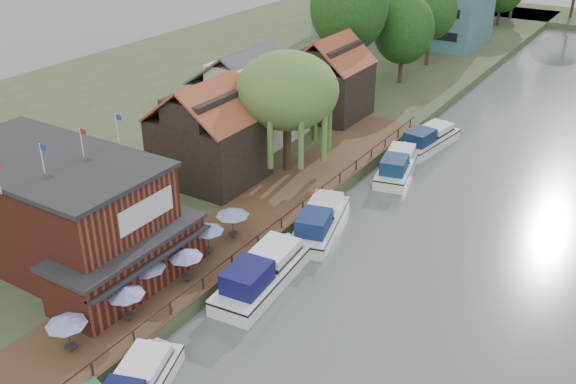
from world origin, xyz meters
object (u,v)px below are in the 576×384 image
Objects in this scene: cottage_b at (249,93)px; umbrella_0 at (68,334)px; cruiser_3 at (398,162)px; cruiser_1 at (263,269)px; umbrella_3 at (186,266)px; umbrella_4 at (208,239)px; cottage_a at (208,132)px; cruiser_4 at (429,137)px; cottage_c at (331,77)px; umbrella_5 at (233,223)px; umbrella_1 at (127,304)px; willow at (287,113)px; umbrella_2 at (147,277)px; cruiser_2 at (320,217)px; pub at (74,216)px.

umbrella_0 is at bearing -71.78° from cottage_b.
cottage_b is 1.02× the size of cruiser_3.
umbrella_3 is at bearing -139.37° from cruiser_1.
cruiser_1 is (4.27, 0.23, -1.02)m from umbrella_4.
cottage_a and cottage_b have the same top height.
cruiser_1 reaches higher than cruiser_3.
cruiser_1 reaches higher than cruiser_4.
umbrella_5 is (6.57, -26.00, -2.96)m from cottage_c.
umbrella_0 is at bearing -89.39° from cruiser_4.
cottage_c reaches higher than umbrella_0.
umbrella_1 is 0.23× the size of cruiser_1.
umbrella_3 is 24.56m from cruiser_3.
willow is at bearing 96.10° from umbrella_0.
willow is 4.32× the size of umbrella_2.
cruiser_3 is at bearing 81.96° from umbrella_1.
umbrella_1 is 1.00× the size of umbrella_3.
cottage_b is 4.04× the size of umbrella_5.
cottage_b is at bearing 111.71° from umbrella_1.
willow is 1.01× the size of cruiser_1.
umbrella_4 is at bearing -115.18° from cruiser_3.
cruiser_2 reaches higher than cruiser_3.
cottage_b is 30.01m from umbrella_1.
umbrella_2 is at bearing -79.81° from cottage_c.
umbrella_2 is 1.02× the size of umbrella_3.
cruiser_2 is at bearing 78.71° from umbrella_1.
umbrella_5 is at bearing -75.66° from willow.
umbrella_5 is at bearing -138.10° from cruiser_2.
umbrella_2 reaches higher than cruiser_4.
umbrella_1 is (11.05, -27.74, -2.96)m from cottage_b.
umbrella_5 is at bearing -42.76° from cottage_a.
umbrella_1 is (7.05, -36.74, -2.96)m from cottage_c.
cottage_a is at bearing -149.50° from cruiser_3.
umbrella_0 is 0.23× the size of cruiser_1.
umbrella_3 is 3.38m from umbrella_4.
cruiser_1 is at bearing 51.37° from umbrella_2.
cottage_c is at bearing 102.94° from umbrella_3.
umbrella_2 is at bearing -117.95° from umbrella_3.
umbrella_1 is at bearing -79.14° from cottage_c.
willow reaches higher than umbrella_2.
umbrella_1 is 10.75m from umbrella_5.
pub is 8.42× the size of umbrella_4.
pub is 17.59m from cruiser_2.
cottage_b is 25.70m from umbrella_3.
cottage_a reaches higher than umbrella_1.
pub is 2.08× the size of cruiser_4.
umbrella_1 and umbrella_3 have the same top height.
cruiser_4 is at bearing 80.30° from umbrella_4.
umbrella_3 is 0.25× the size of cruiser_2.
pub is 12.57m from cruiser_1.
umbrella_0 is at bearing -88.34° from umbrella_2.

